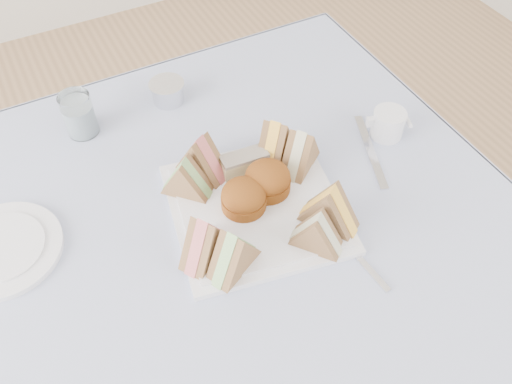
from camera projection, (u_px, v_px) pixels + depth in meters
name	position (u px, v px, depth m)	size (l,w,h in m)	color
table	(236.00, 341.00, 1.18)	(0.90, 0.90, 0.74)	brown
tablecloth	(230.00, 243.00, 0.90)	(1.02, 1.02, 0.01)	#8B98C5
serving_plate	(256.00, 209.00, 0.93)	(0.28, 0.28, 0.01)	white
sandwich_fl_a	(205.00, 238.00, 0.83)	(0.10, 0.04, 0.09)	#996F4C
sandwich_fl_b	(233.00, 251.00, 0.82)	(0.09, 0.04, 0.08)	#996F4C
sandwich_fr_a	(330.00, 206.00, 0.87)	(0.10, 0.05, 0.09)	#996F4C
sandwich_fr_b	(317.00, 230.00, 0.85)	(0.09, 0.04, 0.08)	#996F4C
sandwich_bl_a	(186.00, 176.00, 0.92)	(0.09, 0.04, 0.08)	#996F4C
sandwich_bl_b	(201.00, 156.00, 0.95)	(0.10, 0.05, 0.09)	#996F4C
sandwich_br_a	(301.00, 149.00, 0.96)	(0.10, 0.04, 0.08)	#996F4C
sandwich_br_b	(275.00, 140.00, 0.97)	(0.10, 0.05, 0.09)	#996F4C
scone_left	(244.00, 197.00, 0.91)	(0.08, 0.08, 0.05)	#8F390E
scone_right	(268.00, 179.00, 0.93)	(0.08, 0.08, 0.05)	#8F390E
pastry_slice	(244.00, 163.00, 0.97)	(0.08, 0.03, 0.04)	#CABB81
side_plate	(3.00, 250.00, 0.88)	(0.19, 0.19, 0.01)	white
water_glass	(79.00, 114.00, 1.03)	(0.06, 0.06, 0.09)	white
tea_strainer	(168.00, 93.00, 1.11)	(0.07, 0.07, 0.04)	silver
knife	(370.00, 151.00, 1.03)	(0.02, 0.19, 0.00)	silver
fork	(350.00, 248.00, 0.88)	(0.01, 0.19, 0.00)	silver
creamer_jug	(388.00, 124.00, 1.04)	(0.06, 0.06, 0.06)	white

